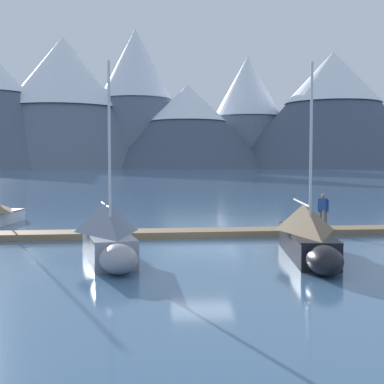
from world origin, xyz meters
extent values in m
plane|color=#426689|center=(0.00, 0.00, 0.00)|extent=(700.00, 700.00, 0.00)
cone|color=slate|center=(-43.08, 224.95, 29.25)|extent=(88.74, 88.74, 58.51)
cone|color=white|center=(-43.08, 224.95, 42.61)|extent=(50.79, 50.79, 31.89)
cone|color=slate|center=(-11.02, 229.09, 31.75)|extent=(62.08, 62.08, 63.50)
cone|color=white|center=(-11.02, 229.09, 47.41)|extent=(33.13, 33.13, 32.27)
cone|color=#424C60|center=(12.10, 213.38, 18.01)|extent=(71.87, 71.87, 36.01)
cone|color=white|center=(12.10, 213.38, 28.11)|extent=(33.34, 33.34, 15.91)
cone|color=slate|center=(41.94, 234.12, 26.37)|extent=(56.21, 56.21, 52.74)
cone|color=white|center=(41.94, 234.12, 38.41)|extent=(32.18, 32.18, 28.75)
cone|color=#424C60|center=(77.06, 215.30, 25.71)|extent=(91.39, 91.39, 51.42)
cone|color=white|center=(77.06, 215.30, 39.96)|extent=(42.94, 42.94, 23.01)
cube|color=#846B4C|center=(0.00, 4.00, 0.15)|extent=(29.54, 3.07, 0.30)
cylinder|color=#38383D|center=(0.03, 3.33, 0.12)|extent=(28.29, 1.63, 0.24)
cylinder|color=#38383D|center=(-0.03, 4.67, 0.12)|extent=(28.29, 1.63, 0.24)
ellipsoid|color=silver|center=(-10.57, 11.81, 0.35)|extent=(1.60, 1.47, 0.67)
cube|color=#93939E|center=(-3.63, -1.81, 0.51)|extent=(2.43, 5.01, 1.01)
ellipsoid|color=#93939E|center=(-3.06, -4.44, 0.51)|extent=(1.56, 1.90, 0.96)
cube|color=#424247|center=(-3.63, -1.81, 0.97)|extent=(2.45, 4.92, 0.06)
cylinder|color=silver|center=(-3.48, -2.49, 4.07)|extent=(0.10, 0.10, 6.11)
cylinder|color=silver|center=(-3.75, -1.25, 1.96)|extent=(0.61, 2.49, 0.08)
pyramid|color=slate|center=(-3.70, -1.45, 1.56)|extent=(2.47, 4.12, 1.09)
cube|color=black|center=(3.83, -1.69, 0.49)|extent=(1.97, 6.07, 0.97)
ellipsoid|color=black|center=(3.48, -5.00, 0.49)|extent=(1.36, 2.14, 0.93)
cube|color=black|center=(3.83, -1.69, 0.93)|extent=(2.00, 5.95, 0.06)
cylinder|color=silver|center=(3.76, -2.40, 4.08)|extent=(0.10, 0.10, 6.21)
cylinder|color=silver|center=(3.96, -0.48, 1.95)|extent=(0.49, 3.84, 0.08)
pyramid|color=#7A664C|center=(3.88, -1.24, 1.49)|extent=(2.10, 4.91, 1.03)
cylinder|color=brown|center=(6.52, 4.38, 0.73)|extent=(0.14, 0.14, 0.86)
cylinder|color=brown|center=(6.33, 4.55, 0.73)|extent=(0.14, 0.14, 0.86)
cube|color=#234793|center=(6.42, 4.46, 1.46)|extent=(0.43, 0.41, 0.60)
sphere|color=#A37556|center=(6.42, 4.46, 1.88)|extent=(0.22, 0.22, 0.22)
cylinder|color=#234793|center=(6.61, 4.30, 1.39)|extent=(0.09, 0.09, 0.62)
cylinder|color=#234793|center=(6.23, 4.63, 1.39)|extent=(0.09, 0.09, 0.62)
camera|label=1|loc=(-1.85, -21.55, 3.69)|focal=50.26mm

